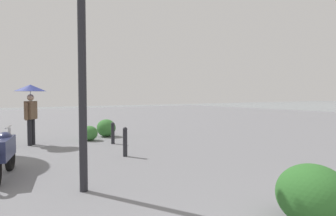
# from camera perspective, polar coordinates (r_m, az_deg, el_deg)

# --- Properties ---
(lamppost) EXTENTS (0.98, 0.28, 4.45)m
(lamppost) POSITION_cam_1_polar(r_m,az_deg,el_deg) (5.35, -16.72, 15.80)
(lamppost) COLOR #232328
(lamppost) RESTS_ON ground
(motorcycle) EXTENTS (2.13, 0.69, 1.06)m
(motorcycle) POSITION_cam_1_polar(r_m,az_deg,el_deg) (6.78, -29.86, -7.83)
(motorcycle) COLOR black
(motorcycle) RESTS_ON ground
(pedestrian) EXTENTS (1.00, 1.00, 2.03)m
(pedestrian) POSITION_cam_1_polar(r_m,az_deg,el_deg) (10.65, -25.54, 1.89)
(pedestrian) COLOR black
(pedestrian) RESTS_ON ground
(bollard_near) EXTENTS (0.13, 0.13, 0.81)m
(bollard_near) POSITION_cam_1_polar(r_m,az_deg,el_deg) (8.03, -8.48, -6.49)
(bollard_near) COLOR #232328
(bollard_near) RESTS_ON ground
(bollard_mid) EXTENTS (0.13, 0.13, 0.75)m
(bollard_mid) POSITION_cam_1_polar(r_m,az_deg,el_deg) (10.13, -10.85, -4.79)
(bollard_mid) COLOR #232328
(bollard_mid) RESTS_ON ground
(shrub_low) EXTENTS (0.64, 0.57, 0.54)m
(shrub_low) POSITION_cam_1_polar(r_m,az_deg,el_deg) (11.07, -15.24, -4.82)
(shrub_low) COLOR #387533
(shrub_low) RESTS_ON ground
(shrub_round) EXTENTS (0.95, 0.85, 0.80)m
(shrub_round) POSITION_cam_1_polar(r_m,az_deg,el_deg) (4.29, 26.70, -15.16)
(shrub_round) COLOR #2D6628
(shrub_round) RESTS_ON ground
(shrub_wide) EXTENTS (0.82, 0.74, 0.70)m
(shrub_wide) POSITION_cam_1_polar(r_m,az_deg,el_deg) (11.94, -12.12, -3.87)
(shrub_wide) COLOR #387533
(shrub_wide) RESTS_ON ground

